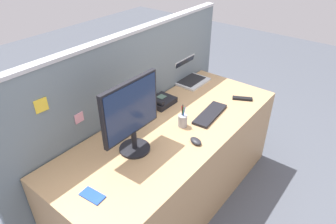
% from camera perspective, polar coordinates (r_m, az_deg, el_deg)
% --- Properties ---
extents(ground_plane, '(10.00, 10.00, 0.00)m').
position_cam_1_polar(ground_plane, '(2.80, 0.84, -15.61)').
color(ground_plane, '#4C515B').
extents(desk, '(2.01, 0.80, 0.75)m').
position_cam_1_polar(desk, '(2.53, 0.90, -9.91)').
color(desk, tan).
rests_on(desk, ground_plane).
extents(cubicle_divider, '(2.33, 0.08, 1.40)m').
position_cam_1_polar(cubicle_divider, '(2.56, -6.86, -0.30)').
color(cubicle_divider, slate).
rests_on(cubicle_divider, ground_plane).
extents(desktop_monitor, '(0.47, 0.21, 0.52)m').
position_cam_1_polar(desktop_monitor, '(1.94, -6.93, -0.26)').
color(desktop_monitor, black).
rests_on(desktop_monitor, desk).
extents(laptop, '(0.31, 0.26, 0.23)m').
position_cam_1_polar(laptop, '(2.95, 3.80, 6.81)').
color(laptop, silver).
rests_on(laptop, desk).
extents(desk_phone, '(0.22, 0.18, 0.08)m').
position_cam_1_polar(desk_phone, '(2.57, -1.33, 2.04)').
color(desk_phone, black).
rests_on(desk_phone, desk).
extents(keyboard_main, '(0.39, 0.16, 0.02)m').
position_cam_1_polar(keyboard_main, '(2.45, 7.93, -0.41)').
color(keyboard_main, black).
rests_on(keyboard_main, desk).
extents(computer_mouse_right_hand, '(0.09, 0.11, 0.03)m').
position_cam_1_polar(computer_mouse_right_hand, '(2.14, 5.25, -5.47)').
color(computer_mouse_right_hand, '#232328').
rests_on(computer_mouse_right_hand, desk).
extents(pen_cup, '(0.07, 0.07, 0.18)m').
position_cam_1_polar(pen_cup, '(2.28, 2.77, -1.59)').
color(pen_cup, '#99999E').
rests_on(pen_cup, desk).
extents(cell_phone_blue_case, '(0.09, 0.15, 0.01)m').
position_cam_1_polar(cell_phone_blue_case, '(1.83, -14.05, -15.03)').
color(cell_phone_blue_case, blue).
rests_on(cell_phone_blue_case, desk).
extents(tv_remote, '(0.12, 0.17, 0.02)m').
position_cam_1_polar(tv_remote, '(2.72, 13.83, 2.48)').
color(tv_remote, black).
rests_on(tv_remote, desk).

